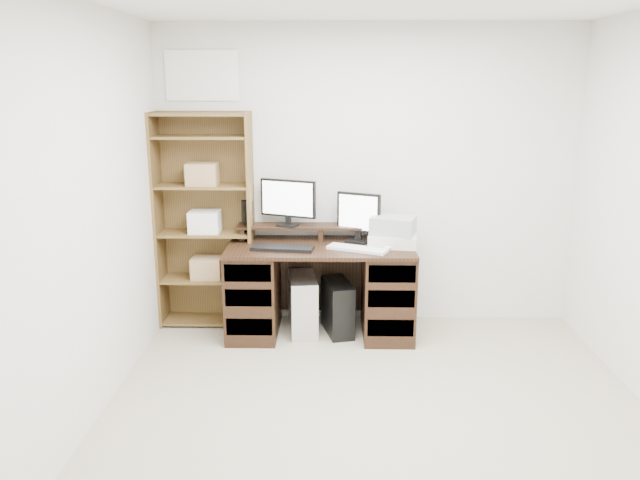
{
  "coord_description": "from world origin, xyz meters",
  "views": [
    {
      "loc": [
        -0.29,
        -3.22,
        2.05
      ],
      "look_at": [
        -0.38,
        1.43,
        0.85
      ],
      "focal_mm": 35.0,
      "sensor_mm": 36.0,
      "label": 1
    }
  ],
  "objects_px": {
    "desk": "(320,288)",
    "printer": "(393,240)",
    "tower_black": "(338,307)",
    "monitor_wide": "(288,200)",
    "tower_silver": "(303,304)",
    "monitor_small": "(359,215)",
    "bookshelf": "(205,219)"
  },
  "relations": [
    {
      "from": "monitor_small",
      "to": "printer",
      "type": "distance_m",
      "value": 0.35
    },
    {
      "from": "monitor_wide",
      "to": "bookshelf",
      "type": "xyz_separation_m",
      "value": [
        -0.7,
        0.03,
        -0.17
      ]
    },
    {
      "from": "tower_silver",
      "to": "tower_black",
      "type": "height_order",
      "value": "tower_silver"
    },
    {
      "from": "tower_silver",
      "to": "bookshelf",
      "type": "height_order",
      "value": "bookshelf"
    },
    {
      "from": "printer",
      "to": "bookshelf",
      "type": "relative_size",
      "value": 0.21
    },
    {
      "from": "tower_silver",
      "to": "bookshelf",
      "type": "xyz_separation_m",
      "value": [
        -0.82,
        0.2,
        0.68
      ]
    },
    {
      "from": "monitor_small",
      "to": "bookshelf",
      "type": "distance_m",
      "value": 1.28
    },
    {
      "from": "printer",
      "to": "tower_black",
      "type": "xyz_separation_m",
      "value": [
        -0.44,
        -0.0,
        -0.58
      ]
    },
    {
      "from": "monitor_wide",
      "to": "tower_silver",
      "type": "distance_m",
      "value": 0.87
    },
    {
      "from": "tower_silver",
      "to": "bookshelf",
      "type": "relative_size",
      "value": 0.27
    },
    {
      "from": "desk",
      "to": "tower_silver",
      "type": "bearing_deg",
      "value": 174.12
    },
    {
      "from": "printer",
      "to": "desk",
      "type": "bearing_deg",
      "value": -171.45
    },
    {
      "from": "desk",
      "to": "tower_black",
      "type": "relative_size",
      "value": 3.21
    },
    {
      "from": "desk",
      "to": "printer",
      "type": "bearing_deg",
      "value": 0.43
    },
    {
      "from": "monitor_wide",
      "to": "monitor_small",
      "type": "distance_m",
      "value": 0.59
    },
    {
      "from": "bookshelf",
      "to": "monitor_wide",
      "type": "bearing_deg",
      "value": -2.09
    },
    {
      "from": "tower_silver",
      "to": "desk",
      "type": "bearing_deg",
      "value": -12.74
    },
    {
      "from": "desk",
      "to": "tower_black",
      "type": "distance_m",
      "value": 0.22
    },
    {
      "from": "monitor_wide",
      "to": "printer",
      "type": "height_order",
      "value": "monitor_wide"
    },
    {
      "from": "monitor_wide",
      "to": "printer",
      "type": "distance_m",
      "value": 0.92
    },
    {
      "from": "tower_black",
      "to": "monitor_small",
      "type": "bearing_deg",
      "value": 23.63
    },
    {
      "from": "desk",
      "to": "monitor_wide",
      "type": "relative_size",
      "value": 3.23
    },
    {
      "from": "monitor_wide",
      "to": "tower_silver",
      "type": "xyz_separation_m",
      "value": [
        0.13,
        -0.17,
        -0.84
      ]
    },
    {
      "from": "desk",
      "to": "tower_silver",
      "type": "distance_m",
      "value": 0.21
    },
    {
      "from": "desk",
      "to": "printer",
      "type": "height_order",
      "value": "printer"
    },
    {
      "from": "bookshelf",
      "to": "tower_black",
      "type": "bearing_deg",
      "value": -10.64
    },
    {
      "from": "monitor_small",
      "to": "printer",
      "type": "height_order",
      "value": "monitor_small"
    },
    {
      "from": "monitor_wide",
      "to": "tower_black",
      "type": "height_order",
      "value": "monitor_wide"
    },
    {
      "from": "desk",
      "to": "tower_silver",
      "type": "xyz_separation_m",
      "value": [
        -0.15,
        0.02,
        -0.15
      ]
    },
    {
      "from": "monitor_wide",
      "to": "tower_silver",
      "type": "relative_size",
      "value": 0.97
    },
    {
      "from": "monitor_small",
      "to": "printer",
      "type": "relative_size",
      "value": 1.07
    },
    {
      "from": "monitor_small",
      "to": "desk",
      "type": "bearing_deg",
      "value": -132.62
    }
  ]
}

